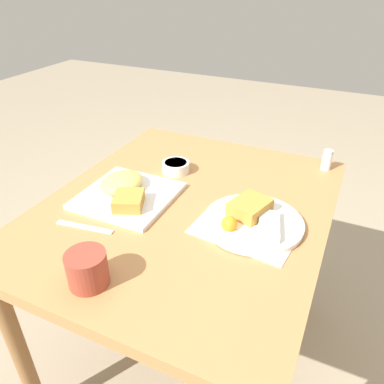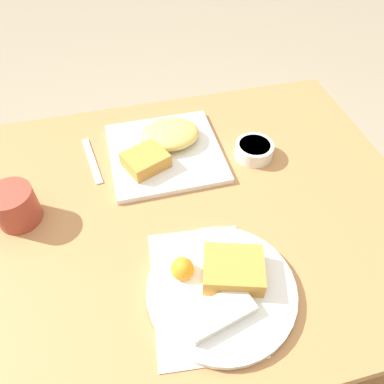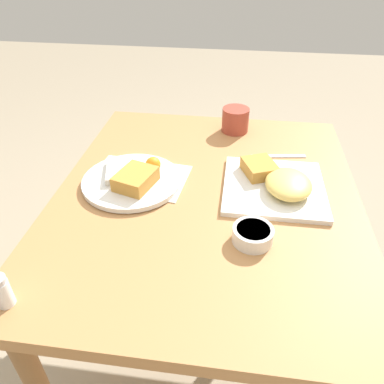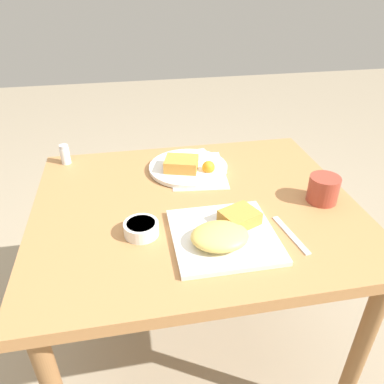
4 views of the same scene
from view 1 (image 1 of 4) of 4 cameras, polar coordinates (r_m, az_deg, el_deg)
The scene contains 9 objects.
ground_plane at distance 1.63m, azimuth -0.67°, elevation -23.02°, with size 8.00×8.00×0.00m, color gray.
dining_table at distance 1.18m, azimuth -0.85°, elevation -5.29°, with size 0.98×0.82×0.70m.
menu_card at distance 1.03m, azimuth 8.09°, elevation -5.75°, with size 0.21×0.29×0.00m.
plate_square_near at distance 1.17m, azimuth -10.10°, elevation 0.14°, with size 0.27×0.27×0.06m.
plate_oval_far at distance 1.05m, azimuth 9.19°, elevation -4.08°, with size 0.28×0.28×0.05m.
sauce_ramekin at distance 1.30m, azimuth -2.48°, elevation 3.89°, with size 0.09×0.09×0.04m.
salt_shaker at distance 1.39m, azimuth 19.84°, elevation 4.45°, with size 0.03×0.03×0.07m.
butter_knife at distance 1.07m, azimuth -16.04°, elevation -5.15°, with size 0.04×0.17×0.00m.
coffee_mug at distance 0.88m, azimuth -15.67°, elevation -11.22°, with size 0.09×0.09×0.08m.
Camera 1 is at (0.85, 0.41, 1.32)m, focal length 35.00 mm.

